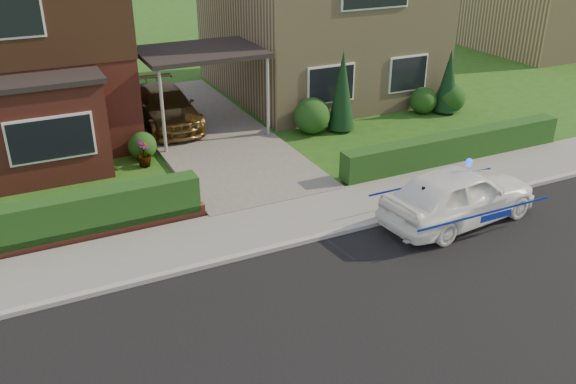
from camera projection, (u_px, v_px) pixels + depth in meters
ground at (394, 314)px, 11.43m from camera, size 120.00×120.00×0.00m
road at (394, 314)px, 11.43m from camera, size 60.00×6.00×0.02m
kerb at (317, 238)px, 13.88m from camera, size 60.00×0.16×0.12m
sidewalk at (297, 219)px, 14.74m from camera, size 60.00×2.00×0.10m
driveway at (205, 131)px, 20.34m from camera, size 3.80×12.00×0.12m
carport_link at (200, 53)px, 19.18m from camera, size 3.80×3.00×2.77m
dwarf_wall at (37, 244)px, 13.38m from camera, size 7.70×0.25×0.36m
hedge_left at (38, 248)px, 13.58m from camera, size 7.50×0.55×0.90m
hedge_right at (453, 162)px, 18.05m from camera, size 7.50×0.55×0.80m
shrub_left_mid at (88, 150)px, 17.13m from camera, size 1.32×1.32×1.32m
shrub_left_near at (142, 146)px, 18.10m from camera, size 0.84×0.84×0.84m
shrub_right_near at (312, 116)px, 20.06m from camera, size 1.20×1.20×1.20m
shrub_right_mid at (423, 100)px, 22.00m from camera, size 0.96×0.96×0.96m
shrub_right_far at (451, 98)px, 22.12m from camera, size 1.08×1.08×1.08m
conifer_a at (342, 93)px, 19.99m from camera, size 0.90×0.90×2.60m
conifer_b at (448, 83)px, 21.80m from camera, size 0.90×0.90×2.20m
police_car at (459, 195)px, 14.43m from camera, size 3.74×4.21×1.55m
driveway_car at (165, 107)px, 20.47m from camera, size 1.88×4.36×1.25m
potted_plant_b at (91, 209)px, 14.35m from camera, size 0.60×0.58×0.86m
potted_plant_c at (144, 154)px, 17.59m from camera, size 0.59×0.59×0.77m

